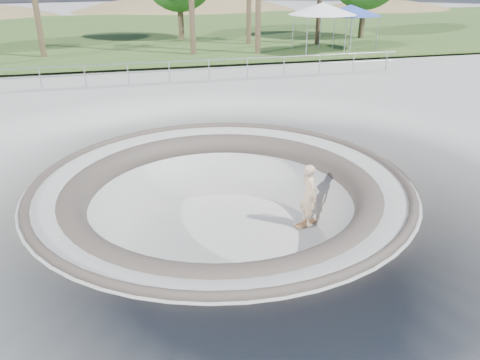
{
  "coord_description": "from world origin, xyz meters",
  "views": [
    {
      "loc": [
        -2.43,
        -11.42,
        5.25
      ],
      "look_at": [
        0.55,
        0.13,
        -0.1
      ],
      "focal_mm": 35.0,
      "sensor_mm": 36.0,
      "label": 1
    }
  ],
  "objects": [
    {
      "name": "ground",
      "position": [
        0.0,
        0.0,
        0.0
      ],
      "size": [
        180.0,
        180.0,
        0.0
      ],
      "primitive_type": "plane",
      "color": "#ACABA6",
      "rests_on": "ground"
    },
    {
      "name": "skate_bowl",
      "position": [
        0.0,
        0.0,
        -1.83
      ],
      "size": [
        14.0,
        14.0,
        4.1
      ],
      "color": "#ACABA6",
      "rests_on": "ground"
    },
    {
      "name": "grass_strip",
      "position": [
        0.0,
        34.0,
        0.22
      ],
      "size": [
        180.0,
        36.0,
        0.12
      ],
      "color": "#345622",
      "rests_on": "ground"
    },
    {
      "name": "distant_hills",
      "position": [
        3.78,
        57.17,
        -7.02
      ],
      "size": [
        103.2,
        45.0,
        28.6
      ],
      "color": "olive",
      "rests_on": "ground"
    },
    {
      "name": "safety_railing",
      "position": [
        0.0,
        12.0,
        0.69
      ],
      "size": [
        25.0,
        0.06,
        1.03
      ],
      "color": "#989CA0",
      "rests_on": "ground"
    },
    {
      "name": "skateboard",
      "position": [
        2.7,
        0.21,
        -1.83
      ],
      "size": [
        0.88,
        0.53,
        0.09
      ],
      "color": "olive",
      "rests_on": "ground"
    },
    {
      "name": "skater",
      "position": [
        2.7,
        0.21,
        -0.85
      ],
      "size": [
        0.5,
        0.73,
        1.93
      ],
      "primitive_type": "imported",
      "rotation": [
        0.0,
        0.0,
        1.63
      ],
      "color": "#D1AE87",
      "rests_on": "skateboard"
    },
    {
      "name": "canopy_white",
      "position": [
        10.63,
        18.0,
        3.02
      ],
      "size": [
        6.18,
        6.18,
        3.13
      ],
      "color": "#989CA0",
      "rests_on": "ground"
    },
    {
      "name": "canopy_blue",
      "position": [
        13.07,
        18.98,
        2.82
      ],
      "size": [
        5.59,
        5.59,
        2.91
      ],
      "color": "#989CA0",
      "rests_on": "ground"
    }
  ]
}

